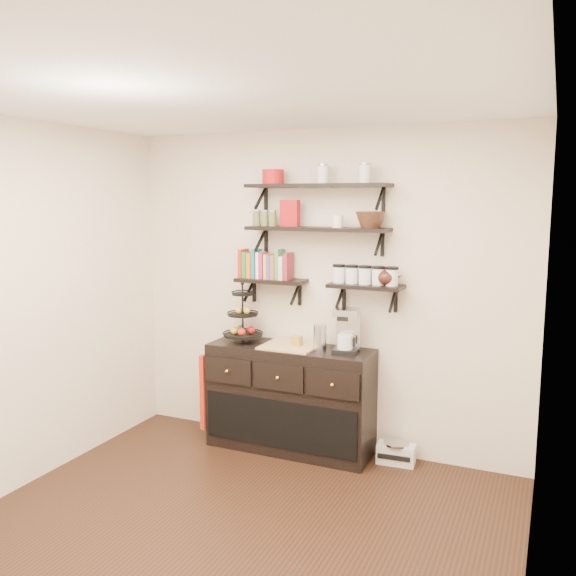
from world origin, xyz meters
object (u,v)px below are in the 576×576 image
(sideboard, at_px, (290,398))
(radio, at_px, (396,453))
(fruit_stand, at_px, (243,322))
(coffee_maker, at_px, (347,331))

(sideboard, xyz_separation_m, radio, (0.90, 0.08, -0.36))
(radio, bearing_deg, fruit_stand, 179.29)
(sideboard, bearing_deg, coffee_maker, 2.87)
(sideboard, bearing_deg, fruit_stand, 179.54)
(sideboard, relative_size, radio, 4.49)
(sideboard, height_order, fruit_stand, fruit_stand)
(fruit_stand, relative_size, coffee_maker, 1.38)
(sideboard, height_order, radio, sideboard)
(coffee_maker, bearing_deg, sideboard, 175.93)
(fruit_stand, bearing_deg, sideboard, -0.46)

